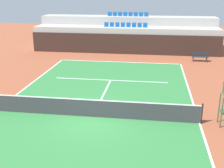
# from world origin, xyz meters

# --- Properties ---
(ground_plane) EXTENTS (80.00, 80.00, 0.00)m
(ground_plane) POSITION_xyz_m (0.00, 0.00, 0.00)
(ground_plane) COLOR brown
(court_surface) EXTENTS (11.00, 24.00, 0.01)m
(court_surface) POSITION_xyz_m (0.00, 0.00, 0.01)
(court_surface) COLOR #2D7238
(court_surface) RESTS_ON ground_plane
(baseline_far) EXTENTS (11.00, 0.10, 0.00)m
(baseline_far) POSITION_xyz_m (0.00, 11.95, 0.01)
(baseline_far) COLOR white
(baseline_far) RESTS_ON court_surface
(sideline_right) EXTENTS (0.10, 24.00, 0.00)m
(sideline_right) POSITION_xyz_m (5.45, 0.00, 0.01)
(sideline_right) COLOR white
(sideline_right) RESTS_ON court_surface
(service_line_far) EXTENTS (8.26, 0.10, 0.00)m
(service_line_far) POSITION_xyz_m (0.00, 6.40, 0.01)
(service_line_far) COLOR white
(service_line_far) RESTS_ON court_surface
(centre_service_line) EXTENTS (0.10, 6.40, 0.00)m
(centre_service_line) POSITION_xyz_m (0.00, 3.20, 0.01)
(centre_service_line) COLOR white
(centre_service_line) RESTS_ON court_surface
(back_wall) EXTENTS (19.23, 0.30, 2.01)m
(back_wall) POSITION_xyz_m (0.00, 15.51, 1.01)
(back_wall) COLOR black
(back_wall) RESTS_ON ground_plane
(stands_tier_lower) EXTENTS (19.23, 2.40, 2.56)m
(stands_tier_lower) POSITION_xyz_m (0.00, 16.86, 1.28)
(stands_tier_lower) COLOR #9E9E99
(stands_tier_lower) RESTS_ON ground_plane
(stands_tier_upper) EXTENTS (19.23, 2.40, 3.45)m
(stands_tier_upper) POSITION_xyz_m (0.00, 19.26, 1.72)
(stands_tier_upper) COLOR #9E9E99
(stands_tier_upper) RESTS_ON ground_plane
(seating_row_lower) EXTENTS (4.53, 0.44, 0.44)m
(seating_row_lower) POSITION_xyz_m (-0.00, 16.95, 2.69)
(seating_row_lower) COLOR #145193
(seating_row_lower) RESTS_ON stands_tier_lower
(seating_row_upper) EXTENTS (4.53, 0.44, 0.44)m
(seating_row_upper) POSITION_xyz_m (-0.00, 19.35, 3.57)
(seating_row_upper) COLOR #145193
(seating_row_upper) RESTS_ON stands_tier_upper
(tennis_net) EXTENTS (11.08, 0.08, 1.07)m
(tennis_net) POSITION_xyz_m (0.00, 0.00, 0.51)
(tennis_net) COLOR black
(tennis_net) RESTS_ON court_surface
(player_bench) EXTENTS (1.50, 0.40, 0.85)m
(player_bench) POSITION_xyz_m (7.26, 13.31, 0.51)
(player_bench) COLOR #232328
(player_bench) RESTS_ON ground_plane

